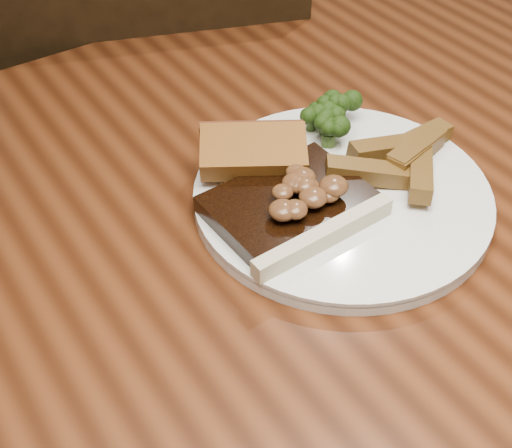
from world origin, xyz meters
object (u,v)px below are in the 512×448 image
(garlic_bread, at_px, (253,167))
(potato_wedges, at_px, (401,154))
(chair_far, at_px, (160,120))
(steak, at_px, (291,207))
(plate, at_px, (342,198))
(dining_table, at_px, (248,313))

(garlic_bread, xyz_separation_m, potato_wedges, (0.14, -0.07, 0.00))
(chair_far, relative_size, garlic_bread, 8.72)
(chair_far, height_order, garlic_bread, chair_far)
(steak, bearing_deg, chair_far, 75.46)
(garlic_bread, bearing_deg, potato_wedges, 5.93)
(steak, bearing_deg, garlic_bread, 84.90)
(potato_wedges, bearing_deg, garlic_bread, 154.14)
(chair_far, distance_m, garlic_bread, 0.55)
(plate, distance_m, steak, 0.07)
(plate, height_order, garlic_bread, garlic_bread)
(plate, xyz_separation_m, steak, (-0.06, 0.00, 0.02))
(plate, bearing_deg, garlic_bread, 128.73)
(steak, relative_size, potato_wedges, 1.36)
(dining_table, xyz_separation_m, chair_far, (0.17, 0.55, -0.14))
(steak, height_order, garlic_bread, garlic_bread)
(dining_table, height_order, steak, steak)
(dining_table, distance_m, plate, 0.15)
(dining_table, bearing_deg, potato_wedges, 2.92)
(dining_table, xyz_separation_m, plate, (0.12, 0.00, 0.10))
(chair_far, bearing_deg, garlic_bread, 97.01)
(chair_far, height_order, plate, chair_far)
(dining_table, height_order, plate, plate)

